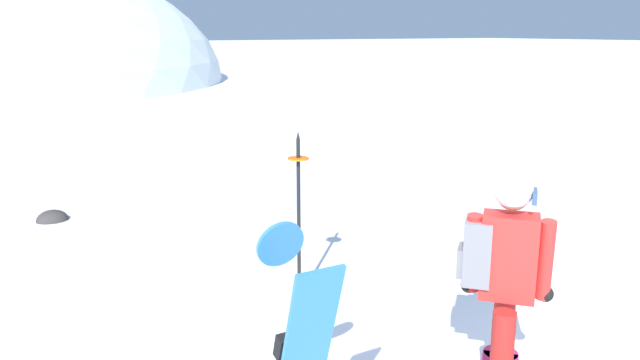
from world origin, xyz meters
TOP-DOWN VIEW (x-y plane):
  - snowboarder_main at (-0.53, 0.11)m, footprint 1.43×1.33m
  - piste_marker_near at (-0.83, 2.43)m, footprint 0.20×0.20m
  - rock_mid at (-2.56, 6.48)m, footprint 0.43×0.37m

SIDE VIEW (x-z plane):
  - rock_mid at x=-2.56m, z-range -0.15..0.15m
  - snowboarder_main at x=-0.53m, z-range 0.06..1.78m
  - piste_marker_near at x=-0.83m, z-range 0.13..1.81m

